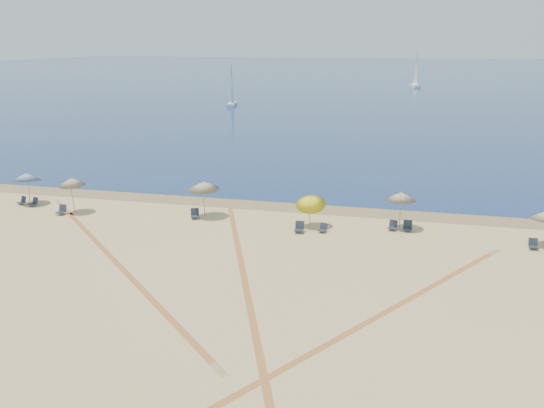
{
  "coord_description": "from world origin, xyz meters",
  "views": [
    {
      "loc": [
        8.86,
        -16.83,
        12.2
      ],
      "look_at": [
        0.0,
        20.0,
        1.3
      ],
      "focal_mm": 37.49,
      "sensor_mm": 36.0,
      "label": 1
    }
  ],
  "objects_px": {
    "chair_0": "(22,201)",
    "chair_1": "(34,202)",
    "chair_2": "(62,210)",
    "chair_6": "(393,226)",
    "umbrella_2": "(204,186)",
    "sailboat_0": "(416,76)",
    "chair_8": "(533,244)",
    "chair_3": "(195,214)",
    "chair_7": "(408,226)",
    "umbrella_0": "(27,177)",
    "umbrella_4": "(401,196)",
    "umbrella_1": "(72,182)",
    "chair_4": "(299,228)",
    "sailboat_1": "(232,94)",
    "chair_5": "(323,228)",
    "umbrella_3": "(311,201)"
  },
  "relations": [
    {
      "from": "umbrella_0",
      "to": "sailboat_1",
      "type": "height_order",
      "value": "sailboat_1"
    },
    {
      "from": "chair_2",
      "to": "chair_6",
      "type": "xyz_separation_m",
      "value": [
        23.67,
        2.0,
        -0.02
      ]
    },
    {
      "from": "umbrella_3",
      "to": "chair_4",
      "type": "xyz_separation_m",
      "value": [
        -0.49,
        -1.36,
        -1.48
      ]
    },
    {
      "from": "chair_5",
      "to": "umbrella_0",
      "type": "bearing_deg",
      "value": -168.51
    },
    {
      "from": "umbrella_4",
      "to": "chair_3",
      "type": "bearing_deg",
      "value": -175.28
    },
    {
      "from": "umbrella_0",
      "to": "chair_1",
      "type": "xyz_separation_m",
      "value": [
        0.8,
        -0.57,
        -1.85
      ]
    },
    {
      "from": "chair_4",
      "to": "chair_7",
      "type": "height_order",
      "value": "chair_4"
    },
    {
      "from": "chair_7",
      "to": "chair_8",
      "type": "xyz_separation_m",
      "value": [
        7.49,
        -1.7,
        -0.03
      ]
    },
    {
      "from": "umbrella_4",
      "to": "chair_4",
      "type": "distance_m",
      "value": 7.13
    },
    {
      "from": "chair_1",
      "to": "chair_3",
      "type": "xyz_separation_m",
      "value": [
        13.15,
        -0.04,
        0.01
      ]
    },
    {
      "from": "umbrella_2",
      "to": "chair_3",
      "type": "distance_m",
      "value": 2.13
    },
    {
      "from": "chair_3",
      "to": "sailboat_0",
      "type": "bearing_deg",
      "value": 59.57
    },
    {
      "from": "umbrella_3",
      "to": "umbrella_4",
      "type": "bearing_deg",
      "value": 10.44
    },
    {
      "from": "chair_7",
      "to": "chair_0",
      "type": "bearing_deg",
      "value": -177.52
    },
    {
      "from": "umbrella_4",
      "to": "chair_6",
      "type": "xyz_separation_m",
      "value": [
        -0.42,
        -0.53,
        -1.95
      ]
    },
    {
      "from": "umbrella_3",
      "to": "chair_0",
      "type": "distance_m",
      "value": 22.72
    },
    {
      "from": "umbrella_4",
      "to": "sailboat_0",
      "type": "relative_size",
      "value": 0.27
    },
    {
      "from": "umbrella_1",
      "to": "chair_7",
      "type": "xyz_separation_m",
      "value": [
        24.08,
        1.3,
        -1.99
      ]
    },
    {
      "from": "umbrella_0",
      "to": "umbrella_1",
      "type": "xyz_separation_m",
      "value": [
        4.68,
        -1.23,
        0.16
      ]
    },
    {
      "from": "chair_0",
      "to": "chair_7",
      "type": "bearing_deg",
      "value": 18.98
    },
    {
      "from": "chair_4",
      "to": "chair_6",
      "type": "height_order",
      "value": "chair_4"
    },
    {
      "from": "chair_3",
      "to": "sailboat_1",
      "type": "height_order",
      "value": "sailboat_1"
    },
    {
      "from": "umbrella_2",
      "to": "sailboat_0",
      "type": "distance_m",
      "value": 127.45
    },
    {
      "from": "chair_3",
      "to": "chair_6",
      "type": "xyz_separation_m",
      "value": [
        13.84,
        0.64,
        -0.03
      ]
    },
    {
      "from": "chair_0",
      "to": "umbrella_3",
      "type": "bearing_deg",
      "value": 17.69
    },
    {
      "from": "chair_1",
      "to": "chair_4",
      "type": "distance_m",
      "value": 21.03
    },
    {
      "from": "chair_0",
      "to": "chair_1",
      "type": "distance_m",
      "value": 1.21
    },
    {
      "from": "umbrella_0",
      "to": "chair_5",
      "type": "distance_m",
      "value": 23.43
    },
    {
      "from": "umbrella_4",
      "to": "chair_5",
      "type": "relative_size",
      "value": 3.76
    },
    {
      "from": "chair_2",
      "to": "umbrella_3",
      "type": "bearing_deg",
      "value": 7.6
    },
    {
      "from": "umbrella_0",
      "to": "sailboat_1",
      "type": "distance_m",
      "value": 70.3
    },
    {
      "from": "umbrella_1",
      "to": "chair_2",
      "type": "xyz_separation_m",
      "value": [
        -0.56,
        -0.75,
        -2.0
      ]
    },
    {
      "from": "chair_6",
      "to": "chair_8",
      "type": "height_order",
      "value": "chair_6"
    },
    {
      "from": "chair_8",
      "to": "umbrella_2",
      "type": "bearing_deg",
      "value": 176.18
    },
    {
      "from": "chair_0",
      "to": "chair_3",
      "type": "height_order",
      "value": "chair_3"
    },
    {
      "from": "umbrella_4",
      "to": "chair_2",
      "type": "height_order",
      "value": "umbrella_4"
    },
    {
      "from": "chair_4",
      "to": "sailboat_1",
      "type": "distance_m",
      "value": 76.97
    },
    {
      "from": "sailboat_0",
      "to": "sailboat_1",
      "type": "relative_size",
      "value": 1.24
    },
    {
      "from": "chair_4",
      "to": "sailboat_1",
      "type": "bearing_deg",
      "value": 108.24
    },
    {
      "from": "sailboat_0",
      "to": "chair_2",
      "type": "bearing_deg",
      "value": -113.94
    },
    {
      "from": "sailboat_1",
      "to": "umbrella_3",
      "type": "bearing_deg",
      "value": -78.06
    },
    {
      "from": "umbrella_4",
      "to": "chair_4",
      "type": "height_order",
      "value": "umbrella_4"
    },
    {
      "from": "umbrella_3",
      "to": "chair_5",
      "type": "distance_m",
      "value": 2.09
    },
    {
      "from": "chair_0",
      "to": "chair_2",
      "type": "xyz_separation_m",
      "value": [
        4.51,
        -1.62,
        0.03
      ]
    },
    {
      "from": "umbrella_0",
      "to": "chair_8",
      "type": "height_order",
      "value": "umbrella_0"
    },
    {
      "from": "umbrella_1",
      "to": "chair_3",
      "type": "bearing_deg",
      "value": 3.77
    },
    {
      "from": "umbrella_0",
      "to": "chair_7",
      "type": "relative_size",
      "value": 3.57
    },
    {
      "from": "umbrella_1",
      "to": "chair_5",
      "type": "relative_size",
      "value": 3.88
    },
    {
      "from": "umbrella_1",
      "to": "umbrella_0",
      "type": "bearing_deg",
      "value": 165.31
    },
    {
      "from": "chair_8",
      "to": "chair_2",
      "type": "bearing_deg",
      "value": -178.76
    }
  ]
}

